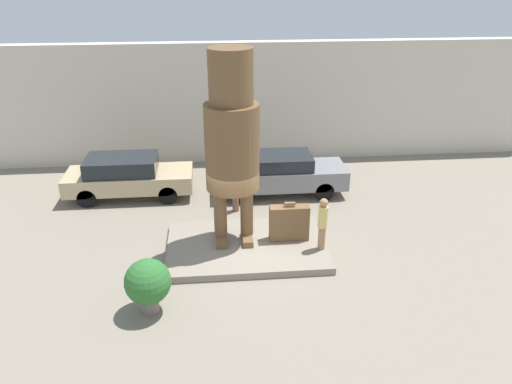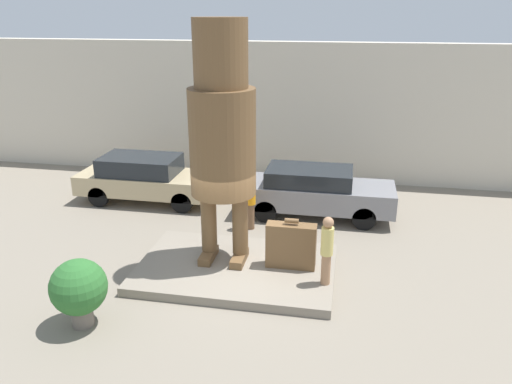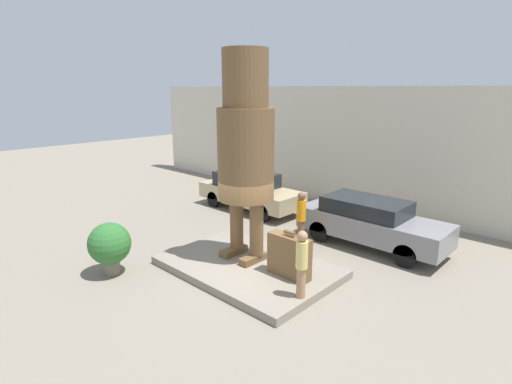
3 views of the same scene
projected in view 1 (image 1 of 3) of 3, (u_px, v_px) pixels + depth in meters
ground_plane at (246, 250)px, 15.20m from camera, size 60.00×60.00×0.00m
pedestal at (246, 247)px, 15.16m from camera, size 4.78×3.19×0.22m
building_backdrop at (232, 103)px, 21.21m from camera, size 28.00×0.60×5.05m
statue_figure at (232, 135)px, 13.94m from camera, size 1.56×1.56×5.75m
giant_suitcase at (289, 223)px, 15.14m from camera, size 1.20×0.37×1.27m
tourist at (323, 222)px, 14.48m from camera, size 0.28×0.28×1.65m
parked_car_tan at (127, 176)px, 18.36m from camera, size 4.61×1.75×1.56m
parked_car_grey at (280, 173)px, 18.60m from camera, size 4.74×1.71×1.55m
planter_pot at (148, 283)px, 12.18m from camera, size 1.15×1.15×1.47m
worker_hivis at (235, 186)px, 17.20m from camera, size 0.30×0.30×1.74m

